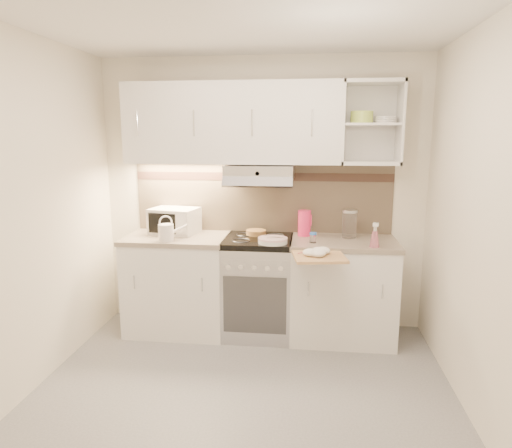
# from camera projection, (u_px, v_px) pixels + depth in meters

# --- Properties ---
(ground) EXTENTS (3.00, 3.00, 0.00)m
(ground) POSITION_uv_depth(u_px,v_px,m) (241.00, 400.00, 3.16)
(ground) COLOR gray
(ground) RESTS_ON ground
(room_shell) EXTENTS (3.04, 2.84, 2.52)m
(room_shell) POSITION_uv_depth(u_px,v_px,m) (247.00, 160.00, 3.20)
(room_shell) COLOR #EDE5CF
(room_shell) RESTS_ON ground
(base_cabinet_left) EXTENTS (0.90, 0.60, 0.86)m
(base_cabinet_left) POSITION_uv_depth(u_px,v_px,m) (178.00, 285.00, 4.23)
(base_cabinet_left) COLOR white
(base_cabinet_left) RESTS_ON ground
(worktop_left) EXTENTS (0.92, 0.62, 0.04)m
(worktop_left) POSITION_uv_depth(u_px,v_px,m) (177.00, 238.00, 4.14)
(worktop_left) COLOR gray
(worktop_left) RESTS_ON base_cabinet_left
(base_cabinet_right) EXTENTS (0.90, 0.60, 0.86)m
(base_cabinet_right) POSITION_uv_depth(u_px,v_px,m) (342.00, 292.00, 4.06)
(base_cabinet_right) COLOR white
(base_cabinet_right) RESTS_ON ground
(worktop_right) EXTENTS (0.92, 0.62, 0.04)m
(worktop_right) POSITION_uv_depth(u_px,v_px,m) (344.00, 242.00, 3.97)
(worktop_right) COLOR gray
(worktop_right) RESTS_ON base_cabinet_right
(electric_range) EXTENTS (0.60, 0.60, 0.90)m
(electric_range) POSITION_uv_depth(u_px,v_px,m) (258.00, 286.00, 4.14)
(electric_range) COLOR #B7B7BC
(electric_range) RESTS_ON ground
(microwave) EXTENTS (0.47, 0.38, 0.23)m
(microwave) POSITION_uv_depth(u_px,v_px,m) (175.00, 221.00, 4.24)
(microwave) COLOR silver
(microwave) RESTS_ON worktop_left
(watering_can) EXTENTS (0.25, 0.15, 0.22)m
(watering_can) POSITION_uv_depth(u_px,v_px,m) (167.00, 232.00, 3.94)
(watering_can) COLOR silver
(watering_can) RESTS_ON worktop_left
(plate_stack) EXTENTS (0.25, 0.25, 0.05)m
(plate_stack) POSITION_uv_depth(u_px,v_px,m) (273.00, 240.00, 3.86)
(plate_stack) COLOR silver
(plate_stack) RESTS_ON electric_range
(bread_loaf) EXTENTS (0.18, 0.18, 0.05)m
(bread_loaf) POSITION_uv_depth(u_px,v_px,m) (256.00, 232.00, 4.18)
(bread_loaf) COLOR #A48741
(bread_loaf) RESTS_ON electric_range
(pink_pitcher) EXTENTS (0.12, 0.12, 0.23)m
(pink_pitcher) POSITION_uv_depth(u_px,v_px,m) (304.00, 223.00, 4.13)
(pink_pitcher) COLOR #FF2964
(pink_pitcher) RESTS_ON worktop_right
(glass_jar) EXTENTS (0.13, 0.13, 0.25)m
(glass_jar) POSITION_uv_depth(u_px,v_px,m) (349.00, 224.00, 4.04)
(glass_jar) COLOR white
(glass_jar) RESTS_ON worktop_right
(spice_jar) EXTENTS (0.06, 0.06, 0.09)m
(spice_jar) POSITION_uv_depth(u_px,v_px,m) (313.00, 237.00, 3.87)
(spice_jar) COLOR white
(spice_jar) RESTS_ON worktop_right
(spray_bottle) EXTENTS (0.08, 0.08, 0.22)m
(spray_bottle) POSITION_uv_depth(u_px,v_px,m) (375.00, 237.00, 3.71)
(spray_bottle) COLOR pink
(spray_bottle) RESTS_ON worktop_right
(cutting_board) EXTENTS (0.44, 0.41, 0.02)m
(cutting_board) POSITION_uv_depth(u_px,v_px,m) (319.00, 257.00, 3.54)
(cutting_board) COLOR #A37253
(cutting_board) RESTS_ON base_cabinet_right
(dish_towel) EXTENTS (0.31, 0.28, 0.07)m
(dish_towel) POSITION_uv_depth(u_px,v_px,m) (321.00, 250.00, 3.57)
(dish_towel) COLOR silver
(dish_towel) RESTS_ON cutting_board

